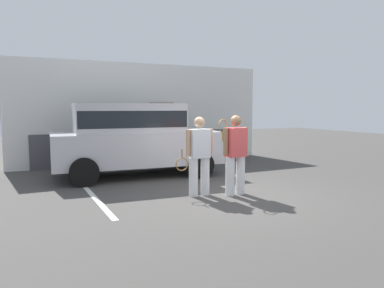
{
  "coord_description": "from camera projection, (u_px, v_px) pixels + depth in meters",
  "views": [
    {
      "loc": [
        -4.17,
        -6.81,
        1.95
      ],
      "look_at": [
        -0.27,
        1.2,
        1.05
      ],
      "focal_mm": 34.43,
      "sensor_mm": 36.0,
      "label": 1
    }
  ],
  "objects": [
    {
      "name": "parked_suv",
      "position": [
        133.0,
        136.0,
        10.33
      ],
      "size": [
        4.74,
        2.46,
        2.05
      ],
      "rotation": [
        0.0,
        0.0,
        -0.08
      ],
      "color": "#B7B7BC",
      "rests_on": "ground_plane"
    },
    {
      "name": "tennis_player_man",
      "position": [
        199.0,
        155.0,
        8.04
      ],
      "size": [
        0.9,
        0.27,
        1.74
      ],
      "rotation": [
        0.0,
        0.0,
        3.14
      ],
      "color": "white",
      "rests_on": "ground_plane"
    },
    {
      "name": "house_frontage",
      "position": [
        145.0,
        116.0,
        12.93
      ],
      "size": [
        8.98,
        0.4,
        3.44
      ],
      "color": "white",
      "rests_on": "ground_plane"
    },
    {
      "name": "potted_plant_by_porch",
      "position": [
        235.0,
        148.0,
        13.59
      ],
      "size": [
        0.62,
        0.62,
        0.81
      ],
      "color": "brown",
      "rests_on": "ground_plane"
    },
    {
      "name": "tennis_player_woman",
      "position": [
        235.0,
        154.0,
        8.12
      ],
      "size": [
        0.79,
        0.32,
        1.77
      ],
      "rotation": [
        0.0,
        0.0,
        3.24
      ],
      "color": "white",
      "rests_on": "ground_plane"
    },
    {
      "name": "parking_stripe_0",
      "position": [
        91.0,
        194.0,
        8.29
      ],
      "size": [
        0.12,
        4.4,
        0.01
      ],
      "primitive_type": "cube",
      "color": "silver",
      "rests_on": "ground_plane"
    },
    {
      "name": "ground_plane",
      "position": [
        227.0,
        196.0,
        8.11
      ],
      "size": [
        40.0,
        40.0,
        0.0
      ],
      "primitive_type": "plane",
      "color": "#423F3D"
    }
  ]
}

